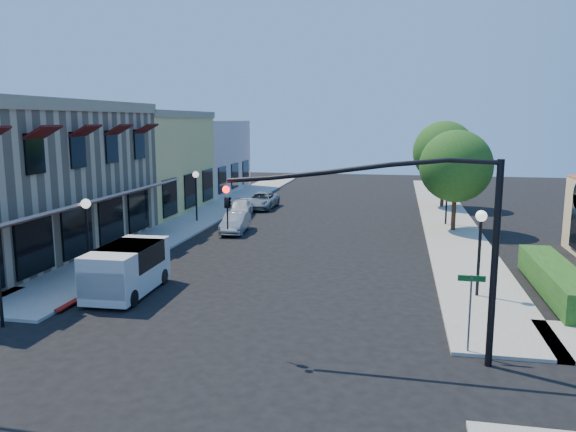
% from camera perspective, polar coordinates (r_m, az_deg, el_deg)
% --- Properties ---
extents(ground, '(120.00, 120.00, 0.00)m').
position_cam_1_polar(ground, '(17.12, -8.02, -14.71)').
color(ground, black).
rests_on(ground, ground).
extents(sidewalk_left, '(3.50, 50.00, 0.12)m').
position_cam_1_polar(sidewalk_left, '(44.53, -7.31, 0.59)').
color(sidewalk_left, gray).
rests_on(sidewalk_left, ground).
extents(sidewalk_right, '(3.50, 50.00, 0.12)m').
position_cam_1_polar(sidewalk_right, '(42.42, 15.73, -0.15)').
color(sidewalk_right, gray).
rests_on(sidewalk_right, ground).
extents(curb_red_strip, '(0.25, 10.00, 0.06)m').
position_cam_1_polar(curb_red_strip, '(26.69, -16.48, -6.02)').
color(curb_red_strip, maroon).
rests_on(curb_red_strip, ground).
extents(yellow_stucco_building, '(10.00, 12.00, 7.60)m').
position_cam_1_polar(yellow_stucco_building, '(45.79, -15.89, 5.26)').
color(yellow_stucco_building, '#E1B965').
rests_on(yellow_stucco_building, ground).
extents(pink_stucco_building, '(10.00, 12.00, 7.00)m').
position_cam_1_polar(pink_stucco_building, '(56.74, -10.37, 5.96)').
color(pink_stucco_building, beige).
rests_on(pink_stucco_building, ground).
extents(hedge, '(1.40, 8.00, 1.10)m').
position_cam_1_polar(hedge, '(25.54, 25.51, -7.29)').
color(hedge, '#1B4B15').
rests_on(hedge, ground).
extents(street_tree_a, '(4.56, 4.56, 6.48)m').
position_cam_1_polar(street_tree_a, '(36.97, 16.70, 4.87)').
color(street_tree_a, '#3A2517').
rests_on(street_tree_a, ground).
extents(street_tree_b, '(4.94, 4.94, 7.02)m').
position_cam_1_polar(street_tree_b, '(46.89, 15.58, 6.29)').
color(street_tree_b, '#3A2517').
rests_on(street_tree_b, ground).
extents(signal_mast_arm, '(8.01, 0.39, 6.00)m').
position_cam_1_polar(signal_mast_arm, '(16.47, 13.08, -0.91)').
color(signal_mast_arm, black).
rests_on(signal_mast_arm, ground).
extents(street_name_sign, '(0.80, 0.06, 2.50)m').
position_cam_1_polar(street_name_sign, '(17.86, 18.04, -8.22)').
color(street_name_sign, '#595B5E').
rests_on(street_name_sign, ground).
extents(lamppost_left_near, '(0.44, 0.44, 3.57)m').
position_cam_1_polar(lamppost_left_near, '(26.88, -19.79, -0.11)').
color(lamppost_left_near, black).
rests_on(lamppost_left_near, ground).
extents(lamppost_left_far, '(0.44, 0.44, 3.57)m').
position_cam_1_polar(lamppost_left_far, '(39.42, -9.34, 3.29)').
color(lamppost_left_far, black).
rests_on(lamppost_left_far, ground).
extents(lamppost_right_near, '(0.44, 0.44, 3.57)m').
position_cam_1_polar(lamppost_right_near, '(23.32, 18.97, -1.49)').
color(lamppost_right_near, black).
rests_on(lamppost_right_near, ground).
extents(lamppost_right_far, '(0.44, 0.44, 3.57)m').
position_cam_1_polar(lamppost_right_far, '(39.07, 15.88, 2.99)').
color(lamppost_right_far, black).
rests_on(lamppost_right_far, ground).
extents(white_van, '(2.13, 4.58, 2.00)m').
position_cam_1_polar(white_van, '(23.86, -16.09, -4.98)').
color(white_van, beige).
rests_on(white_van, ground).
extents(parked_car_a, '(2.00, 4.12, 1.36)m').
position_cam_1_polar(parked_car_a, '(24.14, -15.63, -5.97)').
color(parked_car_a, black).
rests_on(parked_car_a, ground).
extents(parked_car_b, '(1.63, 3.93, 1.27)m').
position_cam_1_polar(parked_car_b, '(35.74, -5.36, -0.68)').
color(parked_car_b, '#989A9C').
rests_on(parked_car_b, ground).
extents(parked_car_c, '(2.12, 4.12, 1.14)m').
position_cam_1_polar(parked_car_c, '(41.82, -4.87, 0.75)').
color(parked_car_c, silver).
rests_on(parked_car_c, ground).
extents(parked_car_d, '(2.23, 4.72, 1.30)m').
position_cam_1_polar(parked_car_d, '(45.37, -2.72, 1.58)').
color(parked_car_d, gray).
rests_on(parked_car_d, ground).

